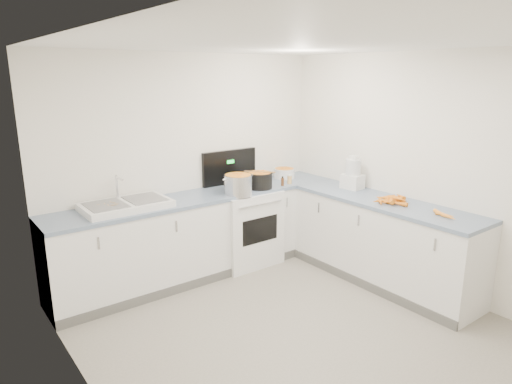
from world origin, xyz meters
TOP-DOWN VIEW (x-y plane):
  - floor at (0.00, 0.00)m, footprint 3.50×4.00m
  - ceiling at (0.00, 0.00)m, footprint 3.50×4.00m
  - wall_back at (0.00, 2.00)m, footprint 3.50×0.00m
  - wall_left at (-1.75, 0.00)m, footprint 0.00×4.00m
  - wall_right at (1.75, 0.00)m, footprint 0.00×4.00m
  - counter_back at (0.00, 1.70)m, footprint 3.50×0.62m
  - counter_right at (1.45, 0.30)m, footprint 0.62×2.20m
  - stove at (0.55, 1.69)m, footprint 0.76×0.65m
  - sink at (-0.90, 1.70)m, footprint 0.86×0.52m
  - steel_pot at (0.35, 1.51)m, footprint 0.42×0.42m
  - black_pot at (0.70, 1.56)m, footprint 0.30×0.30m
  - wooden_spoon at (0.70, 1.56)m, footprint 0.27×0.28m
  - mixing_bowl at (1.30, 1.80)m, footprint 0.36×0.36m
  - extract_bottle at (1.00, 1.49)m, footprint 0.04×0.04m
  - spice_jar at (1.14, 1.52)m, footprint 0.06×0.06m
  - food_processor at (1.57, 0.88)m, footprint 0.22×0.26m
  - carrot_pile at (1.43, 0.21)m, footprint 0.45×0.41m
  - peeled_carrots at (1.43, -0.40)m, footprint 0.14×0.29m
  - peelings at (-1.07, 1.70)m, footprint 0.21×0.17m

SIDE VIEW (x-z plane):
  - floor at x=0.00m, z-range 0.00..0.00m
  - counter_back at x=0.00m, z-range 0.00..0.94m
  - counter_right at x=1.45m, z-range 0.00..0.94m
  - stove at x=0.55m, z-range -0.21..1.15m
  - peeled_carrots at x=1.43m, z-range 0.94..0.98m
  - carrot_pile at x=1.43m, z-range 0.93..1.01m
  - sink at x=-0.90m, z-range 0.82..1.13m
  - extract_bottle at x=1.00m, z-range 0.94..1.03m
  - spice_jar at x=1.14m, z-range 0.94..1.04m
  - mixing_bowl at x=1.30m, z-range 0.94..1.07m
  - peelings at x=-1.07m, z-range 1.01..1.02m
  - black_pot at x=0.70m, z-range 0.92..1.13m
  - steel_pot at x=0.35m, z-range 0.92..1.16m
  - food_processor at x=1.57m, z-range 0.91..1.31m
  - wooden_spoon at x=0.70m, z-range 1.13..1.15m
  - wall_back at x=0.00m, z-range 0.00..2.50m
  - wall_left at x=-1.75m, z-range 0.00..2.50m
  - wall_right at x=1.75m, z-range 0.00..2.50m
  - ceiling at x=0.00m, z-range 2.50..2.50m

